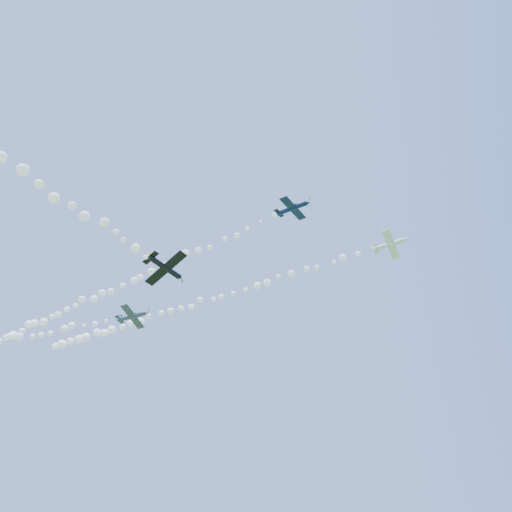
% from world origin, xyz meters
% --- Properties ---
extents(plane_white, '(6.46, 6.74, 1.96)m').
position_xyz_m(plane_white, '(25.14, 4.20, 51.69)').
color(plane_white, white).
extents(smoke_trail_white, '(77.80, 21.49, 2.79)m').
position_xyz_m(smoke_trail_white, '(-15.60, 14.52, 51.38)').
color(smoke_trail_white, white).
extents(plane_navy, '(6.39, 6.71, 2.50)m').
position_xyz_m(plane_navy, '(9.62, -7.31, 52.61)').
color(plane_navy, '#0C1737').
extents(smoke_trail_navy, '(77.57, 29.41, 2.57)m').
position_xyz_m(smoke_trail_navy, '(-30.90, 7.27, 52.43)').
color(smoke_trail_navy, white).
extents(plane_grey, '(6.89, 7.13, 1.96)m').
position_xyz_m(plane_grey, '(-24.27, 7.74, 45.76)').
color(plane_grey, '#383C52').
extents(plane_black, '(6.41, 6.30, 2.38)m').
position_xyz_m(plane_black, '(-7.45, -14.41, 37.68)').
color(plane_black, black).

